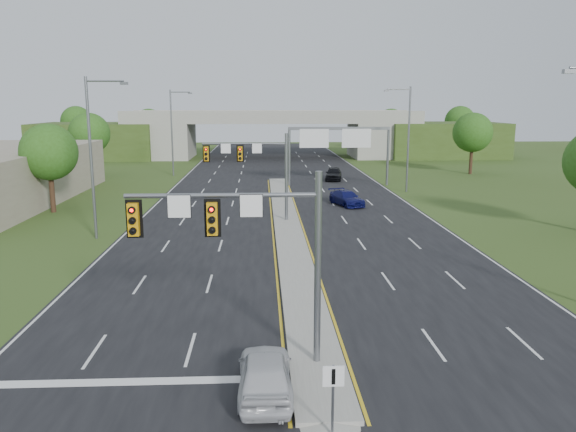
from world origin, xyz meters
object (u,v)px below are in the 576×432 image
(signal_mast_near, at_px, (252,238))
(car_far_c, at_px, (334,174))
(overpass, at_px, (273,137))
(keep_right_sign, at_px, (333,389))
(car_far_b, at_px, (347,198))
(sign_gantry, at_px, (338,140))
(car_white, at_px, (265,373))
(signal_mast_far, at_px, (257,163))

(signal_mast_near, bearing_deg, car_far_c, 79.56)
(overpass, height_order, car_far_c, overpass)
(keep_right_sign, height_order, car_far_b, keep_right_sign)
(keep_right_sign, bearing_deg, sign_gantry, 82.30)
(sign_gantry, distance_m, car_white, 47.90)
(sign_gantry, xyz_separation_m, car_far_b, (-0.81, -12.88, -4.54))
(overpass, xyz_separation_m, car_far_c, (6.88, -30.44, -2.73))
(car_far_c, bearing_deg, signal_mast_far, -100.97)
(sign_gantry, xyz_separation_m, car_white, (-8.54, -46.92, -4.49))
(car_white, bearing_deg, car_far_c, -99.79)
(overpass, bearing_deg, keep_right_sign, -90.00)
(signal_mast_near, relative_size, car_far_c, 1.49)
(signal_mast_near, distance_m, signal_mast_far, 25.00)
(keep_right_sign, xyz_separation_m, car_white, (-1.86, 2.53, -0.77))
(signal_mast_near, distance_m, car_far_c, 50.62)
(signal_mast_near, height_order, car_white, signal_mast_near)
(signal_mast_near, relative_size, keep_right_sign, 3.18)
(sign_gantry, height_order, car_white, sign_gantry)
(keep_right_sign, height_order, sign_gantry, sign_gantry)
(signal_mast_far, relative_size, car_white, 1.63)
(signal_mast_far, height_order, car_far_c, signal_mast_far)
(car_white, distance_m, car_far_b, 34.91)
(signal_mast_near, xyz_separation_m, overpass, (2.26, 80.07, -1.17))
(signal_mast_near, bearing_deg, overpass, 88.38)
(keep_right_sign, height_order, car_white, keep_right_sign)
(sign_gantry, height_order, car_far_b, sign_gantry)
(car_far_c, bearing_deg, car_far_b, -83.90)
(sign_gantry, relative_size, car_far_c, 2.47)
(keep_right_sign, bearing_deg, car_white, 126.33)
(sign_gantry, bearing_deg, signal_mast_near, -101.25)
(overpass, bearing_deg, signal_mast_near, -91.62)
(signal_mast_far, relative_size, overpass, 0.09)
(car_far_b, bearing_deg, signal_mast_far, -157.70)
(car_far_c, bearing_deg, keep_right_sign, -87.85)
(car_far_b, relative_size, car_far_c, 0.99)
(signal_mast_far, distance_m, sign_gantry, 21.91)
(overpass, bearing_deg, sign_gantry, -79.21)
(overpass, distance_m, car_white, 82.07)
(car_white, bearing_deg, keep_right_sign, 126.17)
(car_far_b, height_order, car_far_c, car_far_c)
(car_white, xyz_separation_m, car_far_c, (8.74, 51.56, 0.07))
(keep_right_sign, relative_size, car_far_b, 0.47)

